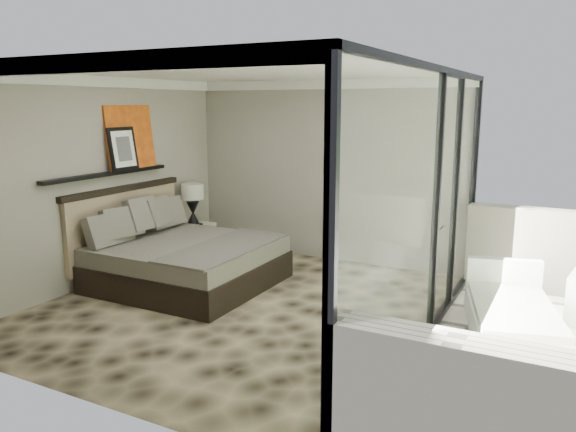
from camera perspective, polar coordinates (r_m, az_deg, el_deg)
The scene contains 12 objects.
floor at distance 7.00m, azimuth -4.83°, elevation -9.11°, with size 5.00×5.00×0.00m, color black.
ceiling at distance 6.57m, azimuth -5.25°, elevation 14.33°, with size 4.50×5.00×0.02m, color silver.
back_wall at distance 8.82m, azimuth 3.76°, elevation 4.52°, with size 4.50×0.02×2.80m, color gray.
left_wall at distance 8.07m, azimuth -18.56°, elevation 3.33°, with size 0.02×5.00×2.80m, color gray.
glass_wall at distance 5.76m, azimuth 14.15°, elevation 0.58°, with size 0.08×5.00×2.80m, color white.
picture_ledge at distance 8.08m, azimuth -17.80°, elevation 4.10°, with size 0.12×2.20×0.05m, color black.
bed at distance 7.87m, azimuth -10.79°, elevation -4.21°, with size 2.23×2.16×1.23m.
nightstand at distance 9.34m, azimuth -9.20°, elevation -2.51°, with size 0.46×0.46×0.46m, color black.
table_lamp at distance 9.17m, azimuth -9.67°, elevation 1.77°, with size 0.36×0.36×0.67m.
abstract_canvas at distance 8.39m, azimuth -15.74°, elevation 7.73°, with size 0.04×0.90×0.90m, color #A4380E.
framed_print at distance 8.21m, azimuth -16.44°, elevation 6.57°, with size 0.03×0.50×0.60m, color black.
lounger at distance 6.51m, azimuth 21.80°, elevation -9.62°, with size 1.24×1.84×0.66m.
Camera 1 is at (3.56, -5.51, 2.44)m, focal length 35.00 mm.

